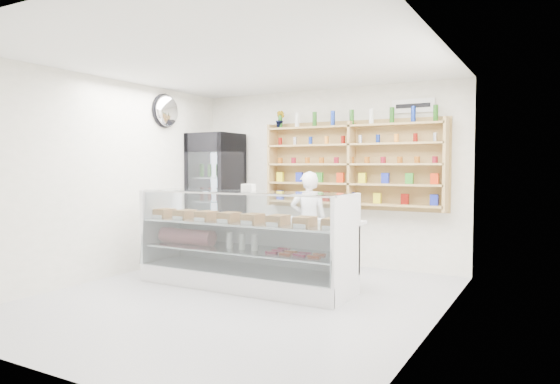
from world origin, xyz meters
The scene contains 8 objects.
room centered at (0.00, 0.00, 1.40)m, with size 5.00×5.00×5.00m.
display_counter centered at (-0.26, 0.53, 0.35)m, with size 2.87×0.86×1.25m.
shop_worker centered at (0.01, 1.86, 0.75)m, with size 0.54×0.36×1.49m, color white.
drinks_cooler centered at (-1.85, 2.04, 1.07)m, with size 0.77×0.75×2.13m.
wall_shelving centered at (0.50, 2.34, 1.59)m, with size 2.84×0.28×1.33m.
potted_plant centered at (-0.75, 2.34, 2.34)m, with size 0.16×0.13×0.28m, color #1E6626.
security_mirror centered at (-2.17, 1.20, 2.45)m, with size 0.15×0.50×0.50m, color silver.
wall_sign centered at (1.40, 2.47, 2.45)m, with size 0.62×0.03×0.20m, color white.
Camera 1 is at (3.28, -4.86, 1.57)m, focal length 32.00 mm.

